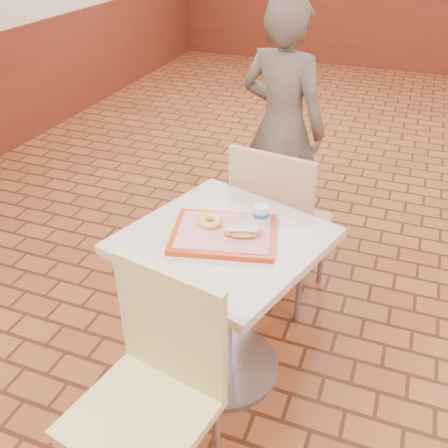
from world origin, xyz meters
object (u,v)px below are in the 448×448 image
(main_table, at_px, (224,285))
(chair_main_front, at_px, (153,386))
(customer, at_px, (282,128))
(ring_donut, at_px, (210,221))
(paper_cup, at_px, (261,215))
(serving_tray, at_px, (224,234))
(chair_main_back, at_px, (277,220))
(long_john_donut, at_px, (242,232))

(main_table, height_order, chair_main_front, chair_main_front)
(customer, distance_m, ring_donut, 1.21)
(paper_cup, bearing_deg, serving_tray, -136.85)
(paper_cup, bearing_deg, chair_main_back, 95.40)
(chair_main_back, distance_m, paper_cup, 0.57)
(main_table, bearing_deg, serving_tray, 0.00)
(serving_tray, xyz_separation_m, long_john_donut, (0.08, -0.01, 0.03))
(chair_main_front, height_order, ring_donut, chair_main_front)
(chair_main_front, height_order, customer, customer)
(ring_donut, distance_m, long_john_donut, 0.15)
(ring_donut, xyz_separation_m, long_john_donut, (0.15, -0.04, 0.00))
(paper_cup, bearing_deg, main_table, -136.85)
(chair_main_front, distance_m, long_john_donut, 0.66)
(customer, xyz_separation_m, long_john_donut, (0.17, -1.25, 0.05))
(main_table, bearing_deg, ring_donut, 159.22)
(customer, height_order, paper_cup, customer)
(customer, relative_size, paper_cup, 19.23)
(chair_main_back, height_order, long_john_donut, chair_main_back)
(chair_main_back, bearing_deg, customer, -68.11)
(main_table, distance_m, paper_cup, 0.36)
(chair_main_front, relative_size, chair_main_back, 0.99)
(chair_main_front, relative_size, ring_donut, 9.79)
(customer, xyz_separation_m, ring_donut, (0.02, -1.21, 0.05))
(chair_main_front, height_order, chair_main_back, chair_main_back)
(chair_main_back, height_order, paper_cup, chair_main_back)
(chair_main_front, xyz_separation_m, serving_tray, (0.03, 0.59, 0.26))
(chair_main_back, xyz_separation_m, serving_tray, (-0.07, -0.58, 0.26))
(chair_main_front, distance_m, chair_main_back, 1.18)
(main_table, distance_m, ring_donut, 0.30)
(chair_main_back, height_order, ring_donut, chair_main_back)
(chair_main_back, distance_m, ring_donut, 0.64)
(chair_main_back, relative_size, paper_cup, 11.86)
(long_john_donut, bearing_deg, ring_donut, 166.24)
(serving_tray, bearing_deg, paper_cup, 43.15)
(customer, height_order, ring_donut, customer)
(main_table, distance_m, serving_tray, 0.26)
(main_table, height_order, ring_donut, ring_donut)
(customer, height_order, long_john_donut, customer)
(chair_main_front, bearing_deg, long_john_donut, 90.21)
(chair_main_front, bearing_deg, main_table, 97.82)
(ring_donut, bearing_deg, paper_cup, 23.86)
(chair_main_front, xyz_separation_m, ring_donut, (-0.04, 0.62, 0.29))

